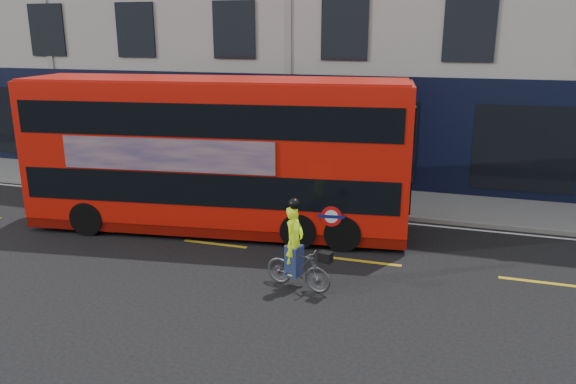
% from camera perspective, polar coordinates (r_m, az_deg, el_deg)
% --- Properties ---
extents(ground, '(120.00, 120.00, 0.00)m').
position_cam_1_polar(ground, '(13.86, -9.99, -7.37)').
color(ground, black).
rests_on(ground, ground).
extents(pavement, '(60.00, 3.00, 0.12)m').
position_cam_1_polar(pavement, '(19.49, -1.32, -0.04)').
color(pavement, slate).
rests_on(pavement, ground).
extents(kerb, '(60.00, 0.12, 0.13)m').
position_cam_1_polar(kerb, '(18.13, -2.83, -1.27)').
color(kerb, slate).
rests_on(kerb, ground).
extents(road_edge_line, '(58.00, 0.10, 0.01)m').
position_cam_1_polar(road_edge_line, '(17.88, -3.16, -1.73)').
color(road_edge_line, silver).
rests_on(road_edge_line, ground).
extents(lane_dashes, '(58.00, 0.12, 0.01)m').
position_cam_1_polar(lane_dashes, '(15.10, -7.41, -5.24)').
color(lane_dashes, gold).
rests_on(lane_dashes, ground).
extents(bus, '(10.74, 3.74, 4.24)m').
position_cam_1_polar(bus, '(15.63, -7.16, 3.82)').
color(bus, red).
rests_on(bus, ground).
extents(cyclist, '(1.64, 0.81, 2.05)m').
position_cam_1_polar(cyclist, '(12.26, 0.91, -6.80)').
color(cyclist, '#484B4D').
rests_on(cyclist, ground).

